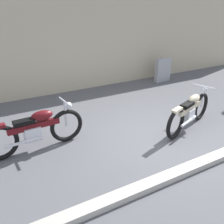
# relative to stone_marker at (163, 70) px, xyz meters

# --- Properties ---
(ground_plane) EXTENTS (40.00, 40.00, 0.00)m
(ground_plane) POSITION_rel_stone_marker_xyz_m (-3.02, -3.59, -0.46)
(ground_plane) COLOR #56565B
(building_wall) EXTENTS (18.00, 0.30, 3.45)m
(building_wall) POSITION_rel_stone_marker_xyz_m (-3.02, 0.81, 1.26)
(building_wall) COLOR beige
(building_wall) RESTS_ON ground_plane
(curb_strip) EXTENTS (18.00, 0.24, 0.12)m
(curb_strip) POSITION_rel_stone_marker_xyz_m (-3.02, -4.81, -0.40)
(curb_strip) COLOR #B7B2A8
(curb_strip) RESTS_ON ground_plane
(stone_marker) EXTENTS (0.67, 0.22, 0.92)m
(stone_marker) POSITION_rel_stone_marker_xyz_m (0.00, 0.00, 0.00)
(stone_marker) COLOR #9E9EA3
(stone_marker) RESTS_ON ground_plane
(motorcycle_maroon) EXTENTS (2.21, 0.62, 0.99)m
(motorcycle_maroon) POSITION_rel_stone_marker_xyz_m (-5.65, -2.62, 0.02)
(motorcycle_maroon) COLOR black
(motorcycle_maroon) RESTS_ON ground_plane
(motorcycle_cream) EXTENTS (2.04, 0.90, 0.95)m
(motorcycle_cream) POSITION_rel_stone_marker_xyz_m (-2.05, -3.48, -0.00)
(motorcycle_cream) COLOR black
(motorcycle_cream) RESTS_ON ground_plane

